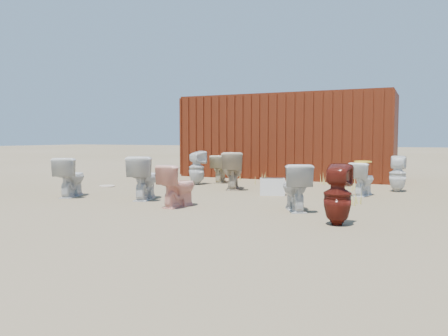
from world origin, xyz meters
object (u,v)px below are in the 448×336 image
at_px(toilet_back_a, 197,168).
at_px(toilet_front_maroon, 338,195).
at_px(toilet_back_beige_left, 233,171).
at_px(toilet_back_yellowlid, 363,179).
at_px(toilet_back_beige_right, 220,169).
at_px(toilet_front_e, 295,187).
at_px(toilet_front_c, 144,178).
at_px(shipping_container, 288,137).
at_px(toilet_front_a, 71,177).
at_px(toilet_front_pink, 178,186).
at_px(toilet_back_e, 398,174).
at_px(loose_tank, 272,187).

bearing_deg(toilet_back_a, toilet_front_maroon, 157.53).
relative_size(toilet_back_beige_left, toilet_back_yellowlid, 1.26).
bearing_deg(toilet_back_yellowlid, toilet_back_beige_right, -3.18).
height_order(toilet_front_e, toilet_back_beige_right, toilet_front_e).
bearing_deg(toilet_front_c, toilet_front_e, 161.89).
bearing_deg(shipping_container, toilet_front_maroon, -68.49).
bearing_deg(toilet_front_e, shipping_container, -99.73).
xyz_separation_m(toilet_front_maroon, toilet_back_yellowlid, (-0.08, 3.26, -0.07)).
relative_size(toilet_front_a, toilet_back_yellowlid, 1.16).
distance_m(toilet_front_maroon, toilet_back_beige_right, 5.78).
distance_m(toilet_front_pink, toilet_back_a, 3.49).
bearing_deg(toilet_back_yellowlid, toilet_front_maroon, 104.80).
height_order(toilet_front_maroon, toilet_back_beige_left, toilet_back_beige_left).
height_order(toilet_back_a, toilet_back_beige_right, toilet_back_a).
height_order(toilet_front_a, toilet_front_maroon, toilet_front_maroon).
xyz_separation_m(shipping_container, toilet_back_yellowlid, (2.60, -3.55, -0.86)).
relative_size(toilet_front_maroon, toilet_front_e, 1.08).
relative_size(toilet_front_a, toilet_back_beige_right, 1.09).
bearing_deg(toilet_back_a, toilet_back_e, -153.87).
xyz_separation_m(toilet_front_a, loose_tank, (3.57, 1.86, -0.22)).
bearing_deg(toilet_front_e, toilet_back_beige_right, -76.51).
xyz_separation_m(toilet_front_e, toilet_back_a, (-3.28, 2.76, 0.04)).
relative_size(toilet_front_c, toilet_front_maroon, 1.01).
bearing_deg(toilet_front_pink, toilet_back_beige_right, -63.76).
bearing_deg(toilet_front_pink, loose_tank, -104.45).
distance_m(toilet_front_pink, toilet_back_yellowlid, 3.85).
distance_m(shipping_container, loose_tank, 4.49).
distance_m(toilet_front_pink, toilet_front_e, 1.96).
xyz_separation_m(toilet_back_a, toilet_back_e, (4.63, 0.55, -0.03)).
distance_m(toilet_front_c, toilet_front_e, 2.94).
bearing_deg(toilet_front_pink, shipping_container, -79.45).
bearing_deg(toilet_front_a, toilet_front_e, 163.89).
bearing_deg(toilet_back_beige_left, toilet_front_c, 47.24).
bearing_deg(toilet_back_beige_right, toilet_front_pink, 92.05).
distance_m(shipping_container, toilet_front_maroon, 7.35).
xyz_separation_m(toilet_front_c, toilet_back_yellowlid, (3.69, 2.30, -0.08)).
bearing_deg(loose_tank, toilet_front_a, -172.86).
relative_size(toilet_front_a, toilet_back_e, 1.00).
distance_m(toilet_front_c, toilet_back_beige_right, 3.41).
bearing_deg(toilet_front_pink, toilet_front_e, -155.89).
xyz_separation_m(toilet_front_e, toilet_back_e, (1.35, 3.32, 0.01)).
bearing_deg(toilet_back_a, toilet_back_yellowlid, -166.56).
bearing_deg(loose_tank, toilet_back_beige_right, 117.81).
bearing_deg(toilet_back_yellowlid, toilet_front_c, 45.36).
xyz_separation_m(shipping_container, toilet_back_beige_right, (-1.11, -2.44, -0.84)).
distance_m(shipping_container, toilet_back_e, 4.19).
xyz_separation_m(toilet_front_pink, toilet_back_beige_left, (-0.17, 2.70, 0.07)).
xyz_separation_m(toilet_front_e, toilet_back_beige_right, (-2.97, 3.45, -0.02)).
bearing_deg(toilet_front_c, toilet_front_maroon, 148.58).
relative_size(toilet_back_a, toilet_back_beige_left, 0.99).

